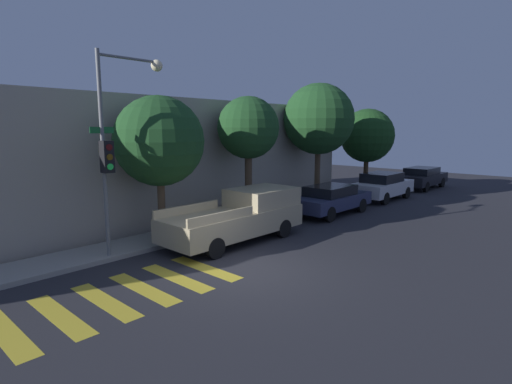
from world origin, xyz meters
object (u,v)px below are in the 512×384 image
tree_near_corner (159,141)px  tree_midblock (248,129)px  sedan_middle (382,186)px  tree_far_end (319,119)px  sedan_near_corner (331,199)px  sedan_far_end (422,177)px  pickup_truck (241,216)px  tree_behind_truck (367,136)px  traffic_light_pole (118,132)px

tree_near_corner → tree_midblock: tree_midblock is taller
sedan_middle → tree_far_end: size_ratio=0.71×
sedan_near_corner → sedan_far_end: sedan_far_end is taller
sedan_near_corner → sedan_middle: size_ratio=1.01×
pickup_truck → tree_behind_truck: tree_behind_truck is taller
tree_behind_truck → traffic_light_pole: bearing=-178.0°
tree_near_corner → tree_far_end: 9.35m
traffic_light_pole → sedan_middle: 14.97m
tree_far_end → sedan_middle: bearing=-27.5°
sedan_far_end → tree_far_end: size_ratio=0.75×
traffic_light_pole → sedan_near_corner: size_ratio=1.38×
sedan_far_end → traffic_light_pole: bearing=176.4°
pickup_truck → sedan_near_corner: pickup_truck is taller
sedan_middle → tree_far_end: (-3.55, 1.85, 3.52)m
sedan_middle → sedan_far_end: (5.75, 0.00, -0.04)m
tree_far_end → sedan_far_end: bearing=-11.2°
sedan_near_corner → tree_far_end: (1.60, 1.85, 3.59)m
tree_near_corner → tree_behind_truck: bearing=0.0°
sedan_near_corner → tree_far_end: tree_far_end is taller
pickup_truck → sedan_middle: size_ratio=1.22×
pickup_truck → tree_near_corner: size_ratio=1.06×
sedan_near_corner → tree_midblock: 5.01m
pickup_truck → tree_far_end: (7.36, 1.85, 3.43)m
traffic_light_pole → sedan_near_corner: bearing=-7.7°
pickup_truck → tree_far_end: bearing=14.1°
sedan_far_end → tree_behind_truck: (-4.14, 1.85, 2.68)m
sedan_middle → traffic_light_pole: bearing=175.0°
traffic_light_pole → tree_midblock: 6.06m
tree_far_end → tree_behind_truck: bearing=0.0°
traffic_light_pole → tree_midblock: (6.03, 0.57, 0.09)m
sedan_middle → tree_behind_truck: size_ratio=0.86×
pickup_truck → tree_behind_truck: 12.91m
sedan_far_end → tree_midblock: bearing=172.7°
sedan_near_corner → sedan_far_end: 10.89m
traffic_light_pole → pickup_truck: 4.87m
sedan_middle → tree_near_corner: bearing=171.8°
tree_near_corner → tree_behind_truck: size_ratio=0.98×
sedan_near_corner → tree_behind_truck: bearing=15.3°
sedan_middle → sedan_near_corner: bearing=180.0°
tree_far_end → tree_behind_truck: tree_far_end is taller
sedan_middle → pickup_truck: bearing=-180.0°
pickup_truck → tree_near_corner: (-1.94, 1.85, 2.55)m
sedan_near_corner → traffic_light_pole: bearing=172.3°
pickup_truck → tree_near_corner: bearing=136.5°
tree_midblock → traffic_light_pole: bearing=-174.6°
tree_far_end → tree_behind_truck: 5.23m
sedan_middle → tree_behind_truck: 3.60m
pickup_truck → sedan_far_end: pickup_truck is taller
pickup_truck → tree_midblock: size_ratio=1.02×
tree_near_corner → tree_far_end: size_ratio=0.81×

